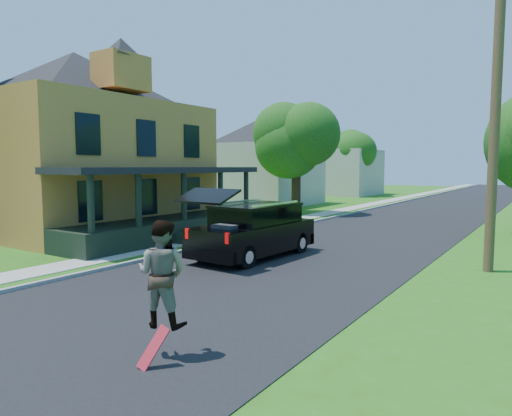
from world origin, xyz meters
The scene contains 14 objects.
ground centered at (0.00, 0.00, 0.00)m, with size 140.00×140.00×0.00m, color #2D6013.
street centered at (0.00, 20.00, 0.00)m, with size 8.00×120.00×0.02m, color black.
curb centered at (-4.05, 20.00, 0.00)m, with size 0.15×120.00×0.12m, color gray.
sidewalk centered at (-5.60, 20.00, 0.00)m, with size 1.30×120.00×0.03m, color #96988F.
front_walk centered at (-9.50, 6.00, 0.00)m, with size 6.50×1.20×0.03m, color #96988F.
main_house centered at (-12.80, 5.99, 4.92)m, with size 15.56×15.56×10.10m.
neighbor_house_mid centered at (-13.50, 24.00, 4.19)m, with size 12.78×12.78×8.30m.
neighbor_house_far centered at (-13.50, 40.00, 4.19)m, with size 12.78×12.78×8.30m.
black_suv centered at (-1.40, 4.72, 0.95)m, with size 2.27×5.40×2.48m.
skateboarder centered at (1.95, -3.00, 1.40)m, with size 1.02×0.90×1.77m.
skateboard centered at (2.18, -3.44, 0.31)m, with size 0.38×0.38×0.68m.
tree_left_mid centered at (-7.45, 18.83, 5.15)m, with size 6.69×6.26×7.91m.
tree_left_far centered at (-11.04, 38.73, 4.84)m, with size 5.71×5.41×7.31m.
utility_pole_near centered at (5.69, 6.84, 5.23)m, with size 1.76×0.55×10.15m.
Camera 1 is at (7.32, -8.29, 3.15)m, focal length 32.00 mm.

